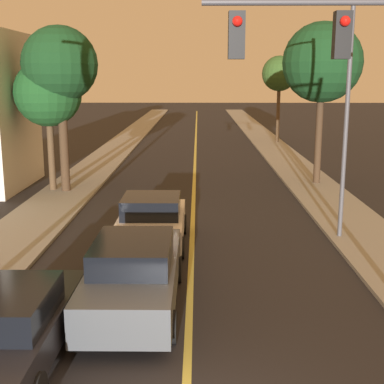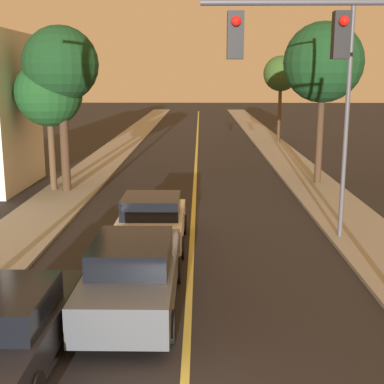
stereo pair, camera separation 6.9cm
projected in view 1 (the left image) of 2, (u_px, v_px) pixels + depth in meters
road_surface at (196, 142)px, 42.78m from camera, size 8.80×80.00×0.01m
sidewalk_left at (125, 141)px, 42.83m from camera, size 2.50×80.00×0.12m
sidewalk_right at (266, 141)px, 42.71m from camera, size 2.50×80.00×0.12m
car_near_lane_front at (134, 273)px, 11.89m from camera, size 2.01×5.09×1.67m
car_near_lane_second at (152, 220)px, 16.45m from camera, size 2.07×4.03×1.59m
car_outer_lane_front at (10, 326)px, 9.54m from camera, size 1.89×4.59×1.51m
traffic_signal_mast at (359, 91)px, 10.59m from camera, size 4.65×0.42×6.67m
streetlamp_right at (337, 83)px, 16.20m from camera, size 1.61×0.36×7.61m
tree_left_near at (60, 66)px, 22.86m from camera, size 3.25×3.25×7.16m
tree_left_far at (48, 93)px, 23.33m from camera, size 2.94×2.94×5.79m
tree_right_near at (322, 63)px, 24.61m from camera, size 3.68×3.68×7.49m
tree_right_far at (279, 74)px, 40.84m from camera, size 2.68×2.68×6.56m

